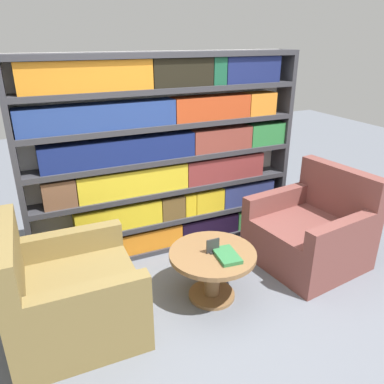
{
  "coord_description": "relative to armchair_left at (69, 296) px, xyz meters",
  "views": [
    {
      "loc": [
        -1.27,
        -2.13,
        2.11
      ],
      "look_at": [
        0.01,
        0.65,
        0.83
      ],
      "focal_mm": 35.0,
      "sensor_mm": 36.0,
      "label": 1
    }
  ],
  "objects": [
    {
      "name": "armchair_left",
      "position": [
        0.0,
        0.0,
        0.0
      ],
      "size": [
        0.95,
        0.95,
        0.93
      ],
      "rotation": [
        0.0,
        0.0,
        1.55
      ],
      "color": "olive",
      "rests_on": "ground_plane"
    },
    {
      "name": "stray_book",
      "position": [
        1.23,
        -0.22,
        0.16
      ],
      "size": [
        0.2,
        0.29,
        0.03
      ],
      "color": "#2D703D",
      "rests_on": "coffee_table"
    },
    {
      "name": "coffee_table",
      "position": [
        1.16,
        -0.1,
        0.01
      ],
      "size": [
        0.73,
        0.73,
        0.45
      ],
      "color": "brown",
      "rests_on": "ground_plane"
    },
    {
      "name": "table_sign",
      "position": [
        1.16,
        -0.1,
        0.19
      ],
      "size": [
        0.12,
        0.06,
        0.12
      ],
      "color": "black",
      "rests_on": "coffee_table"
    },
    {
      "name": "armchair_right",
      "position": [
        2.33,
        0.0,
        0.0
      ],
      "size": [
        1.04,
        1.04,
        0.93
      ],
      "rotation": [
        0.0,
        0.0,
        -1.45
      ],
      "color": "brown",
      "rests_on": "ground_plane"
    },
    {
      "name": "bookshelf",
      "position": [
        1.15,
        0.88,
        0.7
      ],
      "size": [
        2.78,
        0.3,
        1.99
      ],
      "color": "silver",
      "rests_on": "ground_plane"
    },
    {
      "name": "ground_plane",
      "position": [
        1.15,
        -0.34,
        -0.31
      ],
      "size": [
        14.0,
        14.0,
        0.0
      ],
      "primitive_type": "plane",
      "color": "slate"
    }
  ]
}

